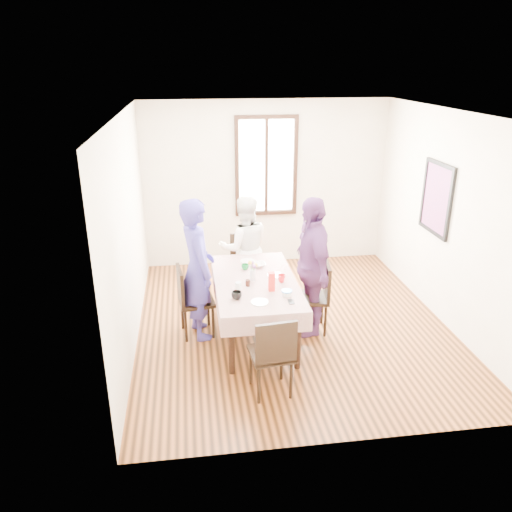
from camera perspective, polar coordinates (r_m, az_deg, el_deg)
name	(u,v)px	position (r m, az deg, el deg)	size (l,w,h in m)	color
ground	(292,323)	(6.73, 4.08, -7.59)	(4.50, 4.50, 0.00)	black
back_wall	(266,184)	(8.32, 1.13, 8.17)	(4.00, 4.00, 0.00)	beige
right_wall	(447,220)	(6.89, 20.94, 3.90)	(4.50, 4.50, 0.00)	beige
window_frame	(266,166)	(8.24, 1.17, 10.17)	(1.02, 0.06, 1.62)	black
window_pane	(266,166)	(8.25, 1.16, 10.18)	(0.90, 0.02, 1.50)	white
art_poster	(437,198)	(7.08, 19.89, 6.18)	(0.04, 0.76, 0.96)	red
dining_table	(255,309)	(6.25, -0.06, -6.03)	(0.86, 1.67, 0.75)	black
tablecloth	(255,281)	(6.09, -0.07, -2.84)	(0.98, 1.79, 0.01)	#500709
chair_left	(197,301)	(6.31, -6.77, -5.11)	(0.42, 0.42, 0.91)	black
chair_right	(311,298)	(6.39, 6.30, -4.73)	(0.42, 0.42, 0.91)	black
chair_far	(245,267)	(7.25, -1.31, -1.31)	(0.42, 0.42, 0.91)	black
chair_near	(271,353)	(5.23, 1.70, -11.02)	(0.42, 0.42, 0.91)	black
person_left	(197,269)	(6.13, -6.77, -1.49)	(0.65, 0.42, 1.77)	#3D328F
person_far	(245,248)	(7.12, -1.31, 0.91)	(0.74, 0.58, 1.52)	white
person_right	(311,266)	(6.21, 6.28, -1.18)	(1.04, 0.43, 1.77)	#5D3168
mug_black	(237,295)	(5.61, -2.22, -4.50)	(0.12, 0.12, 0.09)	black
mug_flag	(282,278)	(6.04, 2.92, -2.54)	(0.10, 0.10, 0.09)	red
mug_green	(245,267)	(6.38, -1.25, -1.25)	(0.09, 0.09, 0.07)	#0C7226
serving_bowl	(258,265)	(6.48, 0.22, -1.01)	(0.19, 0.19, 0.05)	white
juice_carton	(272,282)	(5.78, 1.79, -2.94)	(0.07, 0.07, 0.22)	red
butter_tub	(287,293)	(5.71, 3.52, -4.27)	(0.10, 0.10, 0.05)	white
jam_jar	(248,283)	(5.92, -0.94, -3.09)	(0.06, 0.06, 0.08)	black
drinking_glass	(238,286)	(5.81, -2.03, -3.47)	(0.07, 0.07, 0.10)	silver
smartphone	(291,302)	(5.57, 4.02, -5.21)	(0.06, 0.12, 0.01)	black
flower_vase	(253,275)	(6.07, -0.38, -2.17)	(0.07, 0.07, 0.13)	silver
plate_right	(275,275)	(6.21, 2.17, -2.22)	(0.20, 0.20, 0.01)	white
plate_far	(248,261)	(6.65, -0.94, -0.58)	(0.20, 0.20, 0.01)	white
plate_near	(260,302)	(5.54, 0.43, -5.28)	(0.20, 0.20, 0.01)	white
butter_lid	(287,291)	(5.69, 3.53, -3.98)	(0.12, 0.12, 0.01)	blue
flower_bunch	(253,266)	(6.02, -0.38, -1.16)	(0.09, 0.09, 0.10)	yellow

